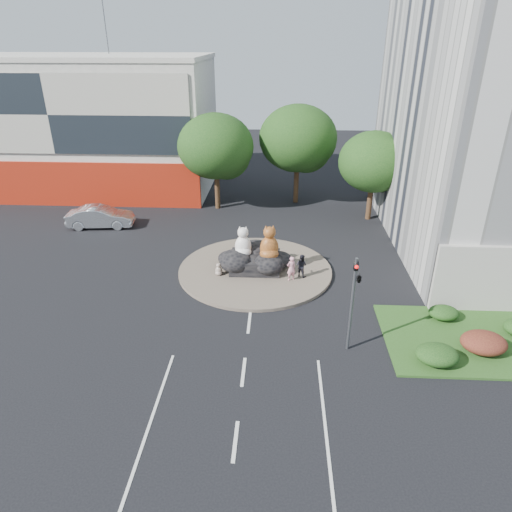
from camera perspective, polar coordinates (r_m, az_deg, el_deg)
The scene contains 21 objects.
ground at distance 21.70m, azimuth -1.58°, elevation -14.28°, with size 120.00×120.00×0.00m, color black.
roundabout_island at distance 29.97m, azimuth -0.10°, elevation -1.72°, with size 10.00×10.00×0.20m, color brown.
rock_plinth at distance 29.72m, azimuth -0.11°, elevation -0.78°, with size 3.20×2.60×0.90m, color black, non-canonical shape.
shophouse_block at distance 49.13m, azimuth -21.12°, elevation 15.10°, with size 25.20×12.30×17.40m.
grass_verge at distance 26.20m, azimuth 26.56°, elevation -9.37°, with size 10.00×6.00×0.12m, color #254717.
tree_left at distance 39.92m, azimuth -4.94°, elevation 13.15°, with size 6.46×6.46×8.27m.
tree_mid at distance 41.48m, azimuth 5.35°, elevation 14.05°, with size 6.84×6.84×8.76m.
tree_right at distance 38.52m, azimuth 14.60°, elevation 11.01°, with size 5.70×5.70×7.30m.
hedge_near_green at distance 23.33m, azimuth 21.71°, elevation -11.40°, with size 2.00×1.60×0.90m, color #103310.
hedge_red at distance 24.96m, azimuth 26.58°, elevation -9.67°, with size 2.20×1.76×0.99m, color #451214.
hedge_back_green at distance 26.82m, azimuth 22.41°, elevation -6.57°, with size 1.60×1.28×0.72m, color #103310.
traffic_light at distance 21.54m, azimuth 12.40°, elevation -3.57°, with size 0.44×1.24×5.00m.
street_lamp at distance 28.63m, azimuth 26.26°, elevation 3.88°, with size 2.34×0.22×8.06m.
cat_white at distance 29.19m, azimuth -1.62°, elevation 1.89°, with size 1.23×1.07×2.05m, color white, non-canonical shape.
cat_tabby at distance 28.81m, azimuth 1.68°, elevation 1.79°, with size 1.36×1.18×2.27m, color #C65F29, non-canonical shape.
kitten_calico at distance 29.08m, azimuth -4.69°, elevation -1.59°, with size 0.50×0.44×0.84m, color silver, non-canonical shape.
kitten_white at distance 29.34m, azimuth 2.67°, elevation -1.28°, with size 0.49×0.42×0.82m, color silver, non-canonical shape.
pedestrian_pink at distance 28.27m, azimuth 4.43°, elevation -1.55°, with size 0.58×0.38×1.60m, color pink.
pedestrian_dark at distance 28.80m, azimuth 5.69°, elevation -1.18°, with size 0.73×0.57×1.50m, color black.
parked_car at distance 38.77m, azimuth -18.88°, elevation 4.65°, with size 1.81×5.19×1.71m, color #B8BBC0.
litter_bin at distance 23.26m, azimuth 21.78°, elevation -11.97°, with size 0.56×0.56×0.62m, color black.
Camera 1 is at (1.45, -16.52, 14.00)m, focal length 32.00 mm.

